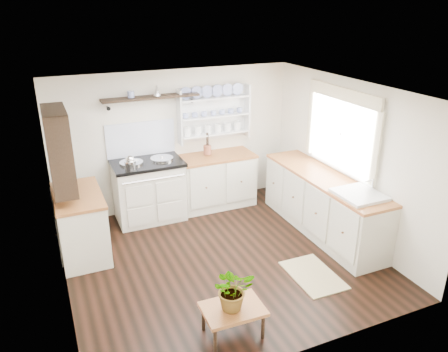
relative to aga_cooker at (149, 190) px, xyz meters
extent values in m
cube|color=black|center=(0.58, -1.57, -0.49)|extent=(4.00, 3.80, 0.01)
cube|color=silver|center=(0.58, 0.33, 0.66)|extent=(4.00, 0.02, 2.30)
cube|color=silver|center=(2.58, -1.57, 0.66)|extent=(0.02, 3.80, 2.30)
cube|color=silver|center=(-1.42, -1.57, 0.66)|extent=(0.02, 3.80, 2.30)
cube|color=white|center=(0.58, -1.57, 1.81)|extent=(4.00, 3.80, 0.01)
cube|color=white|center=(2.54, -1.42, 1.01)|extent=(0.04, 1.40, 1.00)
cube|color=white|center=(2.52, -1.42, 1.01)|extent=(0.02, 1.50, 1.10)
cube|color=#FFF9CB|center=(2.50, -1.42, 1.59)|extent=(0.04, 1.55, 0.18)
cube|color=beige|center=(0.00, 0.00, -0.03)|extent=(1.05, 0.68, 0.92)
cube|color=black|center=(0.00, 0.00, 0.45)|extent=(1.09, 0.72, 0.05)
cylinder|color=silver|center=(-0.24, 0.00, 0.49)|extent=(0.36, 0.36, 0.03)
cylinder|color=silver|center=(0.24, 0.00, 0.49)|extent=(0.36, 0.36, 0.03)
cylinder|color=silver|center=(0.00, -0.38, 0.32)|extent=(0.94, 0.02, 0.02)
cube|color=beige|center=(1.18, 0.03, -0.05)|extent=(1.25, 0.60, 0.88)
cube|color=brown|center=(1.18, 0.03, 0.39)|extent=(1.27, 0.63, 0.04)
cube|color=beige|center=(2.28, -1.47, -0.05)|extent=(0.60, 2.40, 0.88)
cube|color=brown|center=(2.28, -1.47, 0.39)|extent=(0.62, 2.43, 0.04)
cube|color=white|center=(2.28, -2.22, 0.31)|extent=(0.55, 0.60, 0.28)
cylinder|color=silver|center=(2.48, -2.22, 0.51)|extent=(0.02, 0.02, 0.22)
cube|color=beige|center=(-1.12, -0.67, -0.05)|extent=(0.60, 1.10, 0.88)
cube|color=brown|center=(-1.12, -0.67, 0.39)|extent=(0.62, 1.13, 0.04)
cube|color=white|center=(1.23, 0.31, 1.06)|extent=(1.20, 0.03, 0.90)
cube|color=white|center=(1.23, 0.22, 1.06)|extent=(1.20, 0.22, 0.02)
cylinder|color=navy|center=(1.23, 0.23, 1.33)|extent=(0.20, 0.02, 0.20)
cube|color=black|center=(0.18, 0.20, 1.43)|extent=(1.50, 0.24, 0.04)
cone|color=black|center=(-0.47, 0.27, 1.32)|extent=(0.06, 0.20, 0.06)
cone|color=black|center=(0.83, 0.27, 1.32)|extent=(0.06, 0.20, 0.06)
cube|color=black|center=(-1.26, -0.67, 1.06)|extent=(0.28, 0.80, 1.05)
cylinder|color=brown|center=(1.05, 0.11, 0.49)|extent=(0.13, 0.13, 0.15)
cube|color=brown|center=(0.11, -2.97, -0.17)|extent=(0.64, 0.47, 0.04)
cylinder|color=black|center=(-0.16, -3.14, -0.34)|extent=(0.04, 0.04, 0.30)
cylinder|color=black|center=(-0.15, -2.79, -0.34)|extent=(0.04, 0.04, 0.30)
cylinder|color=black|center=(0.37, -3.15, -0.34)|extent=(0.04, 0.04, 0.30)
cylinder|color=black|center=(0.38, -2.80, -0.34)|extent=(0.04, 0.04, 0.30)
imported|color=#3F7233|center=(0.11, -2.97, 0.08)|extent=(0.47, 0.43, 0.47)
cube|color=#9A8A5A|center=(1.50, -2.43, -0.49)|extent=(0.57, 0.86, 0.02)
camera|label=1|loc=(-1.45, -6.29, 2.80)|focal=35.00mm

